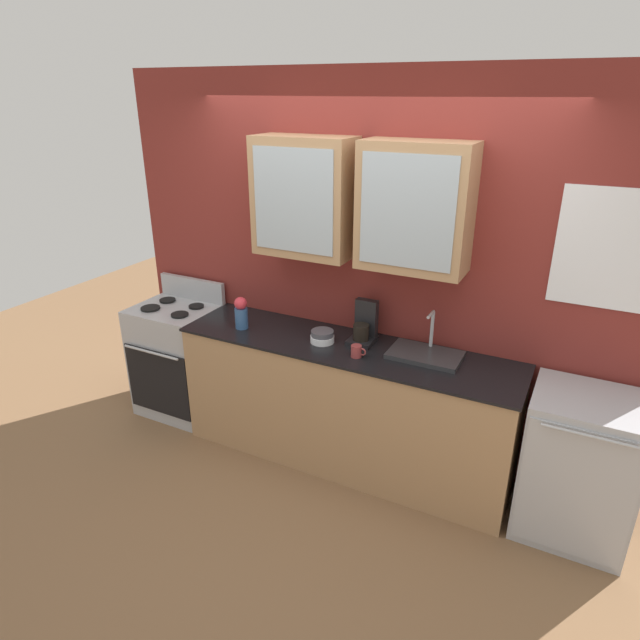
{
  "coord_description": "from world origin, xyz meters",
  "views": [
    {
      "loc": [
        1.38,
        -3.07,
        2.54
      ],
      "look_at": [
        -0.19,
        0.0,
        1.08
      ],
      "focal_mm": 30.73,
      "sensor_mm": 36.0,
      "label": 1
    }
  ],
  "objects_px": {
    "sink_faucet": "(425,354)",
    "coffee_maker": "(364,327)",
    "stove_range": "(179,359)",
    "bowl_stack": "(322,336)",
    "cup_near_sink": "(357,351)",
    "dishwasher": "(578,467)",
    "vase": "(241,313)"
  },
  "relations": [
    {
      "from": "cup_near_sink",
      "to": "bowl_stack",
      "type": "bearing_deg",
      "value": 161.4
    },
    {
      "from": "stove_range",
      "to": "sink_faucet",
      "type": "xyz_separation_m",
      "value": [
        2.04,
        0.09,
        0.48
      ]
    },
    {
      "from": "bowl_stack",
      "to": "vase",
      "type": "height_order",
      "value": "vase"
    },
    {
      "from": "stove_range",
      "to": "bowl_stack",
      "type": "distance_m",
      "value": 1.43
    },
    {
      "from": "stove_range",
      "to": "vase",
      "type": "bearing_deg",
      "value": -5.74
    },
    {
      "from": "cup_near_sink",
      "to": "dishwasher",
      "type": "distance_m",
      "value": 1.49
    },
    {
      "from": "cup_near_sink",
      "to": "dishwasher",
      "type": "bearing_deg",
      "value": 4.77
    },
    {
      "from": "stove_range",
      "to": "bowl_stack",
      "type": "relative_size",
      "value": 6.7
    },
    {
      "from": "bowl_stack",
      "to": "cup_near_sink",
      "type": "height_order",
      "value": "bowl_stack"
    },
    {
      "from": "stove_range",
      "to": "sink_faucet",
      "type": "height_order",
      "value": "sink_faucet"
    },
    {
      "from": "cup_near_sink",
      "to": "stove_range",
      "type": "bearing_deg",
      "value": 175.79
    },
    {
      "from": "bowl_stack",
      "to": "vase",
      "type": "relative_size",
      "value": 0.69
    },
    {
      "from": "sink_faucet",
      "to": "bowl_stack",
      "type": "height_order",
      "value": "sink_faucet"
    },
    {
      "from": "vase",
      "to": "coffee_maker",
      "type": "relative_size",
      "value": 0.82
    },
    {
      "from": "stove_range",
      "to": "coffee_maker",
      "type": "height_order",
      "value": "coffee_maker"
    },
    {
      "from": "bowl_stack",
      "to": "vase",
      "type": "distance_m",
      "value": 0.64
    },
    {
      "from": "sink_faucet",
      "to": "coffee_maker",
      "type": "xyz_separation_m",
      "value": [
        -0.45,
        0.04,
        0.09
      ]
    },
    {
      "from": "dishwasher",
      "to": "sink_faucet",
      "type": "bearing_deg",
      "value": 174.91
    },
    {
      "from": "dishwasher",
      "to": "coffee_maker",
      "type": "bearing_deg",
      "value": 174.81
    },
    {
      "from": "sink_faucet",
      "to": "cup_near_sink",
      "type": "distance_m",
      "value": 0.45
    },
    {
      "from": "bowl_stack",
      "to": "dishwasher",
      "type": "distance_m",
      "value": 1.78
    },
    {
      "from": "vase",
      "to": "dishwasher",
      "type": "bearing_deg",
      "value": 1.64
    },
    {
      "from": "vase",
      "to": "stove_range",
      "type": "bearing_deg",
      "value": 174.26
    },
    {
      "from": "vase",
      "to": "sink_faucet",
      "type": "bearing_deg",
      "value": 6.68
    },
    {
      "from": "sink_faucet",
      "to": "coffee_maker",
      "type": "relative_size",
      "value": 1.61
    },
    {
      "from": "stove_range",
      "to": "dishwasher",
      "type": "relative_size",
      "value": 1.19
    },
    {
      "from": "coffee_maker",
      "to": "stove_range",
      "type": "bearing_deg",
      "value": -175.38
    },
    {
      "from": "vase",
      "to": "coffee_maker",
      "type": "xyz_separation_m",
      "value": [
        0.88,
        0.2,
        -0.01
      ]
    },
    {
      "from": "cup_near_sink",
      "to": "dishwasher",
      "type": "height_order",
      "value": "cup_near_sink"
    },
    {
      "from": "vase",
      "to": "dishwasher",
      "type": "height_order",
      "value": "vase"
    },
    {
      "from": "stove_range",
      "to": "sink_faucet",
      "type": "bearing_deg",
      "value": 2.39
    },
    {
      "from": "bowl_stack",
      "to": "cup_near_sink",
      "type": "distance_m",
      "value": 0.32
    }
  ]
}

